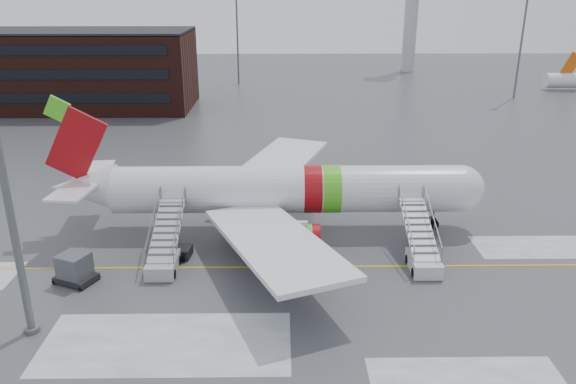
{
  "coord_description": "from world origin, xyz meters",
  "views": [
    {
      "loc": [
        0.51,
        -36.8,
        19.06
      ],
      "look_at": [
        1.05,
        3.7,
        4.0
      ],
      "focal_mm": 35.0,
      "sensor_mm": 36.0,
      "label": 1
    }
  ],
  "objects_px": {
    "airstair_aft": "(164,253)",
    "uld_container": "(75,269)",
    "airliner": "(276,190)",
    "airstair_fwd": "(422,252)",
    "pushback_tug": "(170,248)"
  },
  "relations": [
    {
      "from": "airstair_aft",
      "to": "uld_container",
      "type": "xyz_separation_m",
      "value": [
        -5.65,
        -2.09,
        -0.1
      ]
    },
    {
      "from": "airliner",
      "to": "airstair_fwd",
      "type": "distance_m",
      "value": 12.57
    },
    {
      "from": "pushback_tug",
      "to": "uld_container",
      "type": "distance_m",
      "value": 6.85
    },
    {
      "from": "airstair_aft",
      "to": "pushback_tug",
      "type": "bearing_deg",
      "value": 87.18
    },
    {
      "from": "airliner",
      "to": "pushback_tug",
      "type": "xyz_separation_m",
      "value": [
        -7.83,
        -4.88,
        -2.73
      ]
    },
    {
      "from": "airstair_fwd",
      "to": "uld_container",
      "type": "relative_size",
      "value": 2.52
    },
    {
      "from": "pushback_tug",
      "to": "uld_container",
      "type": "height_order",
      "value": "uld_container"
    },
    {
      "from": "airstair_fwd",
      "to": "pushback_tug",
      "type": "distance_m",
      "value": 18.38
    },
    {
      "from": "airstair_fwd",
      "to": "uld_container",
      "type": "bearing_deg",
      "value": -175.02
    },
    {
      "from": "airstair_fwd",
      "to": "airstair_aft",
      "type": "relative_size",
      "value": 1.0
    },
    {
      "from": "airliner",
      "to": "airstair_fwd",
      "type": "bearing_deg",
      "value": -31.96
    },
    {
      "from": "airliner",
      "to": "airstair_aft",
      "type": "bearing_deg",
      "value": -140.44
    },
    {
      "from": "airliner",
      "to": "pushback_tug",
      "type": "relative_size",
      "value": 12.1
    },
    {
      "from": "airstair_aft",
      "to": "pushback_tug",
      "type": "relative_size",
      "value": 2.66
    },
    {
      "from": "pushback_tug",
      "to": "uld_container",
      "type": "bearing_deg",
      "value": -146.78
    }
  ]
}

